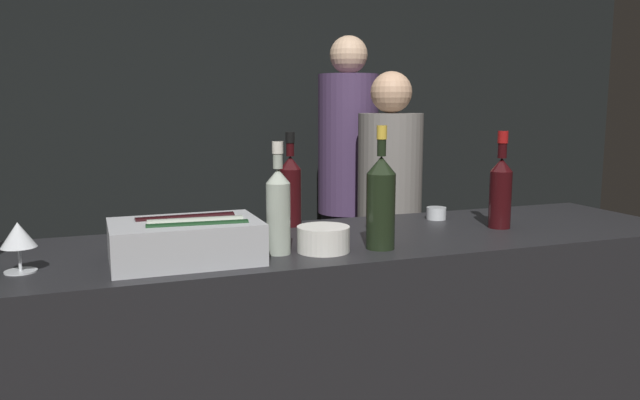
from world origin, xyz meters
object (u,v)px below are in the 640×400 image
red_wine_bottle_black_foil (290,188)px  red_wine_bottle_tall (501,189)px  ice_bin_with_bottles (187,239)px  wine_glass (18,237)px  white_wine_bottle (278,207)px  person_in_hoodie (348,181)px  bowl_white (323,238)px  champagne_bottle (381,200)px  person_blond_tee (389,213)px  candle_votive (436,213)px

red_wine_bottle_black_foil → red_wine_bottle_tall: 0.72m
ice_bin_with_bottles → wine_glass: size_ratio=3.05×
white_wine_bottle → person_in_hoodie: size_ratio=0.17×
bowl_white → person_in_hoodie: (0.76, 1.61, -0.05)m
person_in_hoodie → champagne_bottle: bearing=92.7°
person_in_hoodie → person_blond_tee: (0.07, -0.38, -0.13)m
candle_votive → person_in_hoodie: (0.19, 1.28, -0.03)m
red_wine_bottle_black_foil → bowl_white: bearing=-94.2°
wine_glass → person_blond_tee: person_blond_tee is taller
white_wine_bottle → champagne_bottle: champagne_bottle is taller
bowl_white → white_wine_bottle: bearing=172.3°
white_wine_bottle → person_in_hoodie: bearing=60.9°
bowl_white → white_wine_bottle: size_ratio=0.48×
person_in_hoodie → red_wine_bottle_tall: bearing=110.0°
champagne_bottle → person_blond_tee: 1.43m
person_in_hoodie → red_wine_bottle_black_foil: bearing=81.4°
champagne_bottle → white_wine_bottle: bearing=172.2°
red_wine_bottle_black_foil → person_blond_tee: (0.80, 0.82, -0.27)m
bowl_white → person_blond_tee: bearing=55.9°
red_wine_bottle_tall → ice_bin_with_bottles: bearing=-174.9°
candle_votive → person_in_hoodie: size_ratio=0.04×
candle_votive → person_blond_tee: bearing=73.9°
champagne_bottle → person_blond_tee: (0.66, 1.24, -0.28)m
red_wine_bottle_tall → person_in_hoodie: size_ratio=0.18×
candle_votive → ice_bin_with_bottles: bearing=-162.0°
red_wine_bottle_black_foil → white_wine_bottle: red_wine_bottle_black_foil is taller
ice_bin_with_bottles → candle_votive: ice_bin_with_bottles is taller
champagne_bottle → red_wine_bottle_tall: bearing=15.0°
candle_votive → person_in_hoodie: 1.29m
white_wine_bottle → champagne_bottle: 0.30m
bowl_white → wine_glass: 0.80m
red_wine_bottle_black_foil → person_in_hoodie: bearing=58.9°
red_wine_bottle_black_foil → red_wine_bottle_tall: red_wine_bottle_tall is taller
bowl_white → champagne_bottle: size_ratio=0.42×
candle_votive → red_wine_bottle_black_foil: (-0.54, 0.07, 0.11)m
wine_glass → champagne_bottle: bearing=-4.7°
candle_votive → red_wine_bottle_black_foil: size_ratio=0.22×
candle_votive → wine_glass: bearing=-168.7°
candle_votive → champagne_bottle: size_ratio=0.20×
ice_bin_with_bottles → wine_glass: bearing=175.0°
bowl_white → champagne_bottle: (0.17, -0.02, 0.11)m
candle_votive → white_wine_bottle: white_wine_bottle is taller
ice_bin_with_bottles → bowl_white: bearing=-3.0°
ice_bin_with_bottles → bowl_white: (0.38, -0.02, -0.02)m
bowl_white → candle_votive: size_ratio=2.13×
white_wine_bottle → person_in_hoodie: (0.89, 1.59, -0.14)m
white_wine_bottle → champagne_bottle: (0.30, -0.04, 0.01)m
ice_bin_with_bottles → red_wine_bottle_tall: bearing=5.1°
red_wine_bottle_black_foil → person_in_hoodie: (0.73, 1.21, -0.14)m
ice_bin_with_bottles → red_wine_bottle_black_foil: red_wine_bottle_black_foil is taller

